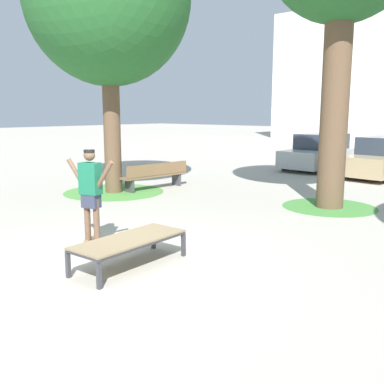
{
  "coord_description": "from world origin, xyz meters",
  "views": [
    {
      "loc": [
        5.55,
        -4.62,
        2.44
      ],
      "look_at": [
        0.28,
        1.35,
        1.0
      ],
      "focal_mm": 41.88,
      "sensor_mm": 36.0,
      "label": 1
    }
  ],
  "objects_px": {
    "skater": "(91,190)",
    "car_silver": "(320,153)",
    "skateboard": "(93,244)",
    "park_bench": "(155,175)",
    "skate_box": "(129,241)"
  },
  "relations": [
    {
      "from": "car_silver",
      "to": "skateboard",
      "type": "bearing_deg",
      "value": -81.27
    },
    {
      "from": "skater",
      "to": "park_bench",
      "type": "bearing_deg",
      "value": 125.78
    },
    {
      "from": "skater",
      "to": "car_silver",
      "type": "xyz_separation_m",
      "value": [
        -2.04,
        13.25,
        -0.38
      ]
    },
    {
      "from": "skateboard",
      "to": "skater",
      "type": "bearing_deg",
      "value": 105.81
    },
    {
      "from": "skateboard",
      "to": "park_bench",
      "type": "bearing_deg",
      "value": 125.78
    },
    {
      "from": "skateboard",
      "to": "car_silver",
      "type": "height_order",
      "value": "car_silver"
    },
    {
      "from": "skateboard",
      "to": "skate_box",
      "type": "bearing_deg",
      "value": -8.07
    },
    {
      "from": "skater",
      "to": "car_silver",
      "type": "distance_m",
      "value": 13.41
    },
    {
      "from": "skateboard",
      "to": "car_silver",
      "type": "relative_size",
      "value": 0.19
    },
    {
      "from": "skater",
      "to": "car_silver",
      "type": "height_order",
      "value": "skater"
    },
    {
      "from": "skate_box",
      "to": "skater",
      "type": "height_order",
      "value": "skater"
    },
    {
      "from": "skate_box",
      "to": "skateboard",
      "type": "xyz_separation_m",
      "value": [
        -1.21,
        0.17,
        -0.34
      ]
    },
    {
      "from": "skateboard",
      "to": "skater",
      "type": "relative_size",
      "value": 0.49
    },
    {
      "from": "car_silver",
      "to": "skater",
      "type": "bearing_deg",
      "value": -81.27
    },
    {
      "from": "skater",
      "to": "park_bench",
      "type": "xyz_separation_m",
      "value": [
        -3.68,
        5.11,
        -0.62
      ]
    }
  ]
}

